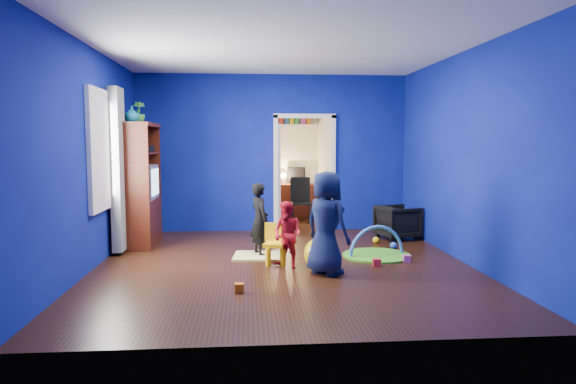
{
  "coord_description": "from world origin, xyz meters",
  "views": [
    {
      "loc": [
        -0.49,
        -6.81,
        1.66
      ],
      "look_at": [
        0.1,
        0.4,
        0.95
      ],
      "focal_mm": 32.0,
      "sensor_mm": 36.0,
      "label": 1
    }
  ],
  "objects": [
    {
      "name": "child_navy",
      "position": [
        0.51,
        -0.52,
        0.65
      ],
      "size": [
        0.73,
        0.75,
        1.3
      ],
      "primitive_type": "imported",
      "rotation": [
        0.0,
        0.0,
        2.27
      ],
      "color": "#0E1033",
      "rests_on": "floor"
    },
    {
      "name": "toy_arch",
      "position": [
        1.4,
        0.41,
        0.02
      ],
      "size": [
        0.87,
        0.26,
        0.88
      ],
      "primitive_type": "torus",
      "rotation": [
        1.57,
        0.0,
        0.24
      ],
      "color": "#3F8CD8",
      "rests_on": "floor"
    },
    {
      "name": "toy_4",
      "position": [
        1.72,
        0.01,
        0.05
      ],
      "size": [
        0.1,
        0.08,
        0.1
      ],
      "primitive_type": "cube",
      "color": "#D34FAD",
      "rests_on": "floor"
    },
    {
      "name": "play_mat",
      "position": [
        1.4,
        0.41,
        0.01
      ],
      "size": [
        0.99,
        0.99,
        0.03
      ],
      "primitive_type": "cylinder",
      "color": "green",
      "rests_on": "floor"
    },
    {
      "name": "yellow_blanket",
      "position": [
        -0.3,
        0.5,
        0.01
      ],
      "size": [
        0.8,
        0.67,
        0.03
      ],
      "primitive_type": "cube",
      "rotation": [
        0.0,
        0.0,
        -0.1
      ],
      "color": "#F2E07A",
      "rests_on": "floor"
    },
    {
      "name": "hopper_ball",
      "position": [
        0.46,
        -0.27,
        0.2
      ],
      "size": [
        0.41,
        0.41,
        0.41
      ],
      "primitive_type": "sphere",
      "color": "yellow",
      "rests_on": "floor"
    },
    {
      "name": "window_left",
      "position": [
        -2.48,
        0.35,
        1.55
      ],
      "size": [
        0.03,
        0.95,
        1.55
      ],
      "primitive_type": "cube",
      "color": "white",
      "rests_on": "wall_left"
    },
    {
      "name": "toy_0",
      "position": [
        1.25,
        -0.18,
        0.05
      ],
      "size": [
        0.1,
        0.08,
        0.1
      ],
      "primitive_type": "cube",
      "color": "red",
      "rests_on": "floor"
    },
    {
      "name": "potted_plant",
      "position": [
        -2.22,
        1.75,
        2.14
      ],
      "size": [
        0.25,
        0.25,
        0.36
      ],
      "primitive_type": "imported",
      "rotation": [
        0.0,
        0.0,
        0.31
      ],
      "color": "#318430",
      "rests_on": "tv_armoire"
    },
    {
      "name": "desk_lamp",
      "position": [
        0.32,
        4.32,
        0.93
      ],
      "size": [
        0.14,
        0.14,
        0.14
      ],
      "primitive_type": "sphere",
      "color": "#FFD88C",
      "rests_on": "study_desk"
    },
    {
      "name": "wall_front",
      "position": [
        0.0,
        -2.75,
        1.45
      ],
      "size": [
        5.0,
        0.02,
        2.9
      ],
      "primitive_type": "cube",
      "color": "navy",
      "rests_on": "floor"
    },
    {
      "name": "alcove",
      "position": [
        0.6,
        3.62,
        1.25
      ],
      "size": [
        1.0,
        1.75,
        2.5
      ],
      "primitive_type": null,
      "color": "silver",
      "rests_on": "floor"
    },
    {
      "name": "toy_1",
      "position": [
        1.8,
        0.91,
        0.06
      ],
      "size": [
        0.11,
        0.11,
        0.11
      ],
      "primitive_type": "sphere",
      "color": "blue",
      "rests_on": "floor"
    },
    {
      "name": "wall_back",
      "position": [
        0.0,
        2.75,
        1.45
      ],
      "size": [
        5.0,
        0.02,
        2.9
      ],
      "primitive_type": "cube",
      "color": "navy",
      "rests_on": "floor"
    },
    {
      "name": "wall_right",
      "position": [
        2.5,
        0.0,
        1.45
      ],
      "size": [
        0.02,
        5.5,
        2.9
      ],
      "primitive_type": "cube",
      "color": "navy",
      "rests_on": "floor"
    },
    {
      "name": "tv_armoire",
      "position": [
        -2.22,
        1.53,
        0.98
      ],
      "size": [
        0.58,
        1.14,
        1.96
      ],
      "primitive_type": "cube",
      "color": "#42130B",
      "rests_on": "floor"
    },
    {
      "name": "toy_3",
      "position": [
        0.84,
        0.81,
        0.06
      ],
      "size": [
        0.11,
        0.11,
        0.11
      ],
      "primitive_type": "sphere",
      "color": "green",
      "rests_on": "floor"
    },
    {
      "name": "toddler_red",
      "position": [
        0.05,
        -0.15,
        0.44
      ],
      "size": [
        0.54,
        0.53,
        0.88
      ],
      "primitive_type": "imported",
      "rotation": [
        0.0,
        0.0,
        -0.72
      ],
      "color": "red",
      "rests_on": "floor"
    },
    {
      "name": "child_black",
      "position": [
        -0.3,
        0.6,
        0.53
      ],
      "size": [
        0.38,
        0.46,
        1.07
      ],
      "primitive_type": "imported",
      "rotation": [
        0.0,
        0.0,
        1.96
      ],
      "color": "black",
      "rests_on": "floor"
    },
    {
      "name": "toy_5",
      "position": [
        1.63,
        1.36,
        0.06
      ],
      "size": [
        0.11,
        0.11,
        0.11
      ],
      "primitive_type": "sphere",
      "color": "yellow",
      "rests_on": "floor"
    },
    {
      "name": "desk_monitor",
      "position": [
        0.6,
        4.38,
        0.95
      ],
      "size": [
        0.4,
        0.05,
        0.32
      ],
      "primitive_type": "cube",
      "color": "black",
      "rests_on": "study_desk"
    },
    {
      "name": "floor",
      "position": [
        0.0,
        0.0,
        0.0
      ],
      "size": [
        5.0,
        5.5,
        0.01
      ],
      "primitive_type": "cube",
      "color": "black",
      "rests_on": "ground"
    },
    {
      "name": "folding_chair",
      "position": [
        0.6,
        3.3,
        0.46
      ],
      "size": [
        0.4,
        0.4,
        0.92
      ],
      "primitive_type": "cube",
      "color": "black",
      "rests_on": "floor"
    },
    {
      "name": "ceiling",
      "position": [
        0.0,
        0.0,
        2.9
      ],
      "size": [
        5.0,
        5.5,
        0.01
      ],
      "primitive_type": "cube",
      "color": "white",
      "rests_on": "wall_back"
    },
    {
      "name": "vase",
      "position": [
        -2.22,
        1.23,
        2.08
      ],
      "size": [
        0.26,
        0.26,
        0.24
      ],
      "primitive_type": "imported",
      "rotation": [
        0.0,
        0.0,
        -0.13
      ],
      "color": "#0C5763",
      "rests_on": "tv_armoire"
    },
    {
      "name": "book_shelf",
      "position": [
        0.6,
        4.37,
        2.02
      ],
      "size": [
        0.88,
        0.24,
        0.04
      ],
      "primitive_type": "cube",
      "color": "white",
      "rests_on": "study_desk"
    },
    {
      "name": "doorway",
      "position": [
        0.6,
        2.75,
        1.05
      ],
      "size": [
        1.16,
        0.1,
        2.1
      ],
      "primitive_type": "cube",
      "color": "white",
      "rests_on": "floor"
    },
    {
      "name": "toy_2",
      "position": [
        -0.58,
        -1.24,
        0.05
      ],
      "size": [
        0.1,
        0.08,
        0.1
      ],
      "primitive_type": "cube",
      "color": "orange",
      "rests_on": "floor"
    },
    {
      "name": "curtain",
      "position": [
        -2.37,
        0.9,
        1.25
      ],
      "size": [
        0.14,
        0.42,
        2.4
      ],
      "primitive_type": "cube",
      "color": "slate",
      "rests_on": "floor"
    },
    {
      "name": "study_desk",
      "position": [
        0.6,
        4.26,
        0.38
      ],
      "size": [
        0.88,
        0.44,
        0.75
      ],
      "primitive_type": "cube",
      "color": "#3D140A",
      "rests_on": "floor"
    },
    {
      "name": "armchair",
      "position": [
        2.1,
        1.71,
        0.29
      ],
      "size": [
        0.78,
        0.77,
        0.58
      ],
      "primitive_type": "imported",
      "rotation": [
        0.0,
        0.0,
        1.84
      ],
      "color": "black",
      "rests_on": "floor"
    },
    {
      "name": "wall_left",
      "position": [
        -2.5,
        0.0,
        1.45
      ],
      "size": [
        0.02,
        5.5,
        2.9
      ],
      "primitive_type": "cube",
      "color": "navy",
      "rests_on": "floor"
    },
    {
      "name": "kid_chair",
      "position": [
        -0.1,
        0.05,
        0.25
      ],
      "size": [
        0.36,
        0.36,
        0.5
      ],
      "primitive_type": "cube",
      "rotation": [
        0.0,
        0.0,
        -0.33
      ],
      "color": "yellow",
      "rests_on": "floor"
    },
    {
      "name": "crt_tv",
      "position": [
        -2.18,
        1.53,
        1.02
      ],
      "size": [
        0.46,
        0.7,
        0.54
      ],
      "primitive_type": "cube",
      "color": "silver",
      "rests_on": "tv_armoire"
    }
  ]
}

